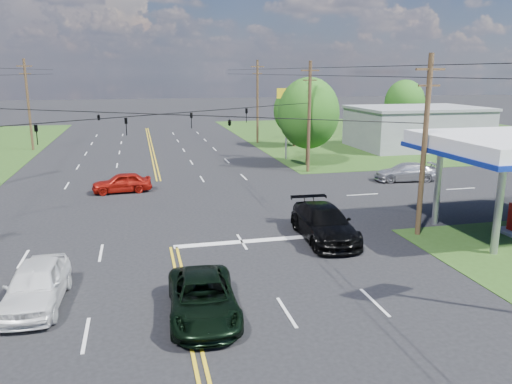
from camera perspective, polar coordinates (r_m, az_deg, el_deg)
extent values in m
plane|color=black|center=(33.13, -10.42, -1.66)|extent=(280.00, 280.00, 0.00)
cube|color=#264415|center=(74.12, 16.28, 6.37)|extent=(46.00, 48.00, 0.03)
cube|color=silver|center=(26.26, 1.59, -5.49)|extent=(10.00, 0.50, 0.02)
cube|color=slate|center=(61.08, 17.83, 6.92)|extent=(14.00, 10.00, 4.40)
cylinder|color=#A5A5AA|center=(26.24, 25.99, -1.60)|extent=(0.36, 0.36, 4.65)
cylinder|color=#A5A5AA|center=(30.14, 20.06, 0.77)|extent=(0.36, 0.36, 4.65)
cylinder|color=#3F2D1A|center=(27.41, 18.67, 4.84)|extent=(0.28, 0.28, 9.50)
cube|color=#3F2D1A|center=(27.14, 19.31, 13.10)|extent=(1.60, 0.12, 0.12)
cube|color=#3F2D1A|center=(27.15, 19.17, 11.42)|extent=(1.20, 0.10, 0.10)
cylinder|color=#3F2D1A|center=(43.61, 6.09, 8.45)|extent=(0.28, 0.28, 9.50)
cube|color=#3F2D1A|center=(43.45, 6.22, 13.65)|extent=(1.60, 0.12, 0.12)
cube|color=#3F2D1A|center=(43.45, 6.19, 12.59)|extent=(1.20, 0.10, 0.10)
cylinder|color=#3F2D1A|center=(61.18, -24.56, 9.00)|extent=(0.28, 0.28, 10.00)
cube|color=#3F2D1A|center=(61.08, -24.95, 12.92)|extent=(1.60, 0.12, 0.12)
cube|color=#3F2D1A|center=(61.08, -24.88, 12.17)|extent=(1.20, 0.10, 0.10)
cylinder|color=#3F2D1A|center=(61.79, 0.17, 10.24)|extent=(0.28, 0.28, 10.00)
cube|color=#3F2D1A|center=(61.69, 0.17, 14.13)|extent=(1.60, 0.12, 0.12)
cube|color=#3F2D1A|center=(61.69, 0.17, 13.39)|extent=(1.20, 0.10, 0.10)
imported|color=black|center=(28.11, -23.78, 6.00)|extent=(0.17, 0.21, 1.05)
imported|color=black|center=(30.70, -14.61, 7.25)|extent=(0.17, 0.21, 1.05)
imported|color=black|center=(33.75, -7.39, 8.10)|extent=(0.17, 0.21, 1.05)
imported|color=black|center=(37.46, -1.09, 8.74)|extent=(0.17, 0.21, 1.05)
imported|color=black|center=(34.88, -17.55, 8.22)|extent=(1.24, 0.26, 0.50)
imported|color=black|center=(29.90, -3.04, 8.03)|extent=(1.24, 0.26, 0.50)
cylinder|color=black|center=(33.28, 12.73, 13.81)|extent=(0.04, 100.00, 0.04)
cylinder|color=black|center=(33.28, 12.67, 12.77)|extent=(0.04, 100.00, 0.04)
cylinder|color=#3F2D1A|center=(47.12, 5.94, 5.03)|extent=(0.36, 0.36, 3.30)
ellipsoid|color=#175316|center=(46.75, 6.03, 8.95)|extent=(5.70, 5.70, 6.60)
cylinder|color=#3F2D1A|center=(59.21, 4.40, 6.58)|extent=(0.36, 0.36, 2.86)
ellipsoid|color=#175316|center=(58.94, 4.45, 9.28)|extent=(4.94, 4.94, 5.72)
cylinder|color=#3F2D1A|center=(71.74, 16.45, 7.38)|extent=(0.36, 0.36, 3.08)
ellipsoid|color=#175316|center=(71.51, 16.61, 9.77)|extent=(5.32, 5.32, 6.16)
imported|color=black|center=(18.26, -6.09, -11.97)|extent=(2.66, 5.29, 1.44)
imported|color=black|center=(26.37, 7.78, -3.53)|extent=(2.68, 6.12, 1.75)
imported|color=white|center=(20.63, -23.82, -9.69)|extent=(2.18, 4.95, 1.66)
imported|color=#A0140B|center=(37.65, -15.08, 1.05)|extent=(4.34, 1.99, 1.44)
imported|color=#B5B5BA|center=(41.98, 16.72, 2.20)|extent=(5.20, 2.64, 1.45)
cylinder|color=#A5A5AA|center=(50.08, 3.49, 7.80)|extent=(0.20, 0.20, 7.14)
cube|color=yellow|center=(49.88, 3.54, 11.19)|extent=(1.97, 0.63, 0.98)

